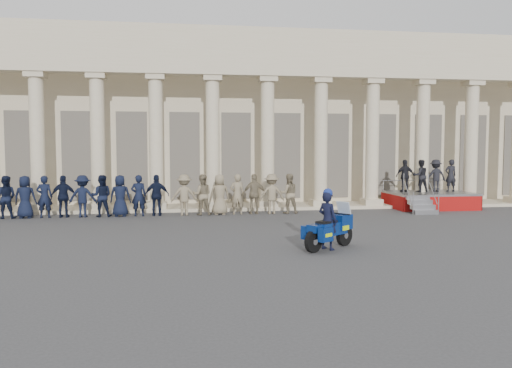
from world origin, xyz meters
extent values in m
plane|color=#39393B|center=(0.00, 0.00, 0.00)|extent=(90.00, 90.00, 0.00)
cube|color=#C4B493|center=(0.00, 15.00, 4.50)|extent=(40.00, 10.00, 9.00)
cube|color=#C4B493|center=(0.00, 8.80, 0.07)|extent=(40.00, 2.60, 0.15)
cube|color=#C4B493|center=(0.00, 8.00, 6.79)|extent=(35.80, 1.00, 1.00)
cube|color=#C4B493|center=(0.00, 8.00, 7.89)|extent=(35.80, 1.00, 1.20)
cube|color=#C4B493|center=(-9.10, 8.00, 0.30)|extent=(0.90, 0.90, 0.30)
cylinder|color=#C4B493|center=(-9.10, 8.00, 3.25)|extent=(0.64, 0.64, 5.60)
cube|color=#C4B493|center=(-9.10, 8.00, 6.17)|extent=(0.85, 0.85, 0.24)
cube|color=#C4B493|center=(-6.50, 8.00, 0.30)|extent=(0.90, 0.90, 0.30)
cylinder|color=#C4B493|center=(-6.50, 8.00, 3.25)|extent=(0.64, 0.64, 5.60)
cube|color=#C4B493|center=(-6.50, 8.00, 6.17)|extent=(0.85, 0.85, 0.24)
cube|color=#C4B493|center=(-3.90, 8.00, 0.30)|extent=(0.90, 0.90, 0.30)
cylinder|color=#C4B493|center=(-3.90, 8.00, 3.25)|extent=(0.64, 0.64, 5.60)
cube|color=#C4B493|center=(-3.90, 8.00, 6.17)|extent=(0.85, 0.85, 0.24)
cube|color=#C4B493|center=(-1.30, 8.00, 0.30)|extent=(0.90, 0.90, 0.30)
cylinder|color=#C4B493|center=(-1.30, 8.00, 3.25)|extent=(0.64, 0.64, 5.60)
cube|color=#C4B493|center=(-1.30, 8.00, 6.17)|extent=(0.85, 0.85, 0.24)
cube|color=#C4B493|center=(1.30, 8.00, 0.30)|extent=(0.90, 0.90, 0.30)
cylinder|color=#C4B493|center=(1.30, 8.00, 3.25)|extent=(0.64, 0.64, 5.60)
cube|color=#C4B493|center=(1.30, 8.00, 6.17)|extent=(0.85, 0.85, 0.24)
cube|color=#C4B493|center=(3.90, 8.00, 0.30)|extent=(0.90, 0.90, 0.30)
cylinder|color=#C4B493|center=(3.90, 8.00, 3.25)|extent=(0.64, 0.64, 5.60)
cube|color=#C4B493|center=(3.90, 8.00, 6.17)|extent=(0.85, 0.85, 0.24)
cube|color=#C4B493|center=(6.50, 8.00, 0.30)|extent=(0.90, 0.90, 0.30)
cylinder|color=#C4B493|center=(6.50, 8.00, 3.25)|extent=(0.64, 0.64, 5.60)
cube|color=#C4B493|center=(6.50, 8.00, 6.17)|extent=(0.85, 0.85, 0.24)
cube|color=#C4B493|center=(9.10, 8.00, 0.30)|extent=(0.90, 0.90, 0.30)
cylinder|color=#C4B493|center=(9.10, 8.00, 3.25)|extent=(0.64, 0.64, 5.60)
cube|color=#C4B493|center=(9.10, 8.00, 6.17)|extent=(0.85, 0.85, 0.24)
cube|color=#C4B493|center=(11.70, 8.00, 0.30)|extent=(0.90, 0.90, 0.30)
cylinder|color=#C4B493|center=(11.70, 8.00, 3.25)|extent=(0.64, 0.64, 5.60)
cube|color=#C4B493|center=(11.70, 8.00, 6.17)|extent=(0.85, 0.85, 0.24)
cube|color=black|center=(-10.40, 10.02, 2.55)|extent=(1.30, 0.12, 4.20)
cube|color=black|center=(-7.80, 10.02, 2.55)|extent=(1.30, 0.12, 4.20)
cube|color=black|center=(-5.20, 10.02, 2.55)|extent=(1.30, 0.12, 4.20)
cube|color=black|center=(-2.60, 10.02, 2.55)|extent=(1.30, 0.12, 4.20)
cube|color=black|center=(0.00, 10.02, 2.55)|extent=(1.30, 0.12, 4.20)
cube|color=black|center=(2.60, 10.02, 2.55)|extent=(1.30, 0.12, 4.20)
cube|color=black|center=(5.20, 10.02, 2.55)|extent=(1.30, 0.12, 4.20)
cube|color=black|center=(7.80, 10.02, 2.55)|extent=(1.30, 0.12, 4.20)
cube|color=black|center=(10.40, 10.02, 2.55)|extent=(1.30, 0.12, 4.20)
cube|color=black|center=(13.00, 10.02, 2.55)|extent=(1.30, 0.12, 4.20)
imported|color=black|center=(-10.02, 6.48, 0.90)|extent=(0.87, 0.68, 1.79)
imported|color=black|center=(-9.24, 6.48, 0.90)|extent=(0.88, 0.57, 1.79)
imported|color=black|center=(-8.46, 6.48, 0.90)|extent=(0.65, 0.43, 1.79)
imported|color=black|center=(-7.69, 6.48, 0.90)|extent=(1.05, 0.44, 1.79)
imported|color=black|center=(-6.91, 6.48, 0.90)|extent=(1.16, 0.67, 1.79)
imported|color=black|center=(-6.14, 6.48, 0.90)|extent=(0.87, 0.68, 1.79)
imported|color=black|center=(-5.36, 6.48, 0.90)|extent=(0.88, 0.57, 1.79)
imported|color=black|center=(-4.59, 6.48, 0.90)|extent=(0.65, 0.43, 1.79)
imported|color=black|center=(-3.81, 6.48, 0.90)|extent=(1.05, 0.44, 1.79)
imported|color=#807258|center=(-2.64, 6.48, 0.90)|extent=(1.16, 0.67, 1.79)
imported|color=#807258|center=(-1.86, 6.48, 0.90)|extent=(0.87, 0.68, 1.79)
imported|color=#807258|center=(-1.08, 6.48, 0.90)|extent=(0.88, 0.57, 1.79)
imported|color=#807258|center=(-0.31, 6.48, 0.90)|extent=(0.65, 0.43, 1.79)
imported|color=#807258|center=(0.47, 6.48, 0.90)|extent=(1.05, 0.44, 1.79)
imported|color=#807258|center=(1.24, 6.48, 0.90)|extent=(1.16, 0.67, 1.79)
imported|color=#807258|center=(2.02, 6.48, 0.90)|extent=(0.87, 0.68, 1.79)
cube|color=gray|center=(9.33, 7.59, 0.74)|extent=(3.89, 2.78, 0.10)
cube|color=maroon|center=(9.33, 6.22, 0.34)|extent=(3.89, 0.04, 0.69)
cube|color=maroon|center=(7.41, 7.59, 0.34)|extent=(0.04, 2.78, 0.69)
cube|color=maroon|center=(11.26, 7.59, 0.34)|extent=(0.04, 2.78, 0.69)
cube|color=gray|center=(7.99, 5.30, 0.10)|extent=(1.10, 0.28, 0.20)
cube|color=gray|center=(7.99, 5.58, 0.29)|extent=(1.10, 0.28, 0.20)
cube|color=gray|center=(7.99, 5.86, 0.49)|extent=(1.10, 0.28, 0.20)
cube|color=gray|center=(7.99, 6.14, 0.69)|extent=(1.10, 0.28, 0.20)
cylinder|color=gray|center=(9.33, 8.92, 1.29)|extent=(3.89, 0.04, 0.04)
imported|color=black|center=(8.13, 7.79, 1.58)|extent=(0.94, 0.39, 1.60)
imported|color=black|center=(8.93, 7.79, 1.58)|extent=(0.78, 0.60, 1.60)
imported|color=black|center=(9.73, 7.79, 1.58)|extent=(1.03, 0.59, 1.60)
imported|color=black|center=(10.53, 7.79, 1.58)|extent=(0.58, 0.38, 1.60)
cylinder|color=black|center=(2.14, -1.15, 0.32)|extent=(0.59, 0.49, 0.64)
cylinder|color=black|center=(0.97, -2.01, 0.32)|extent=(0.59, 0.49, 0.64)
cube|color=navy|center=(1.59, -1.55, 0.60)|extent=(1.14, 0.98, 0.37)
cube|color=navy|center=(1.98, -1.27, 0.75)|extent=(0.73, 0.72, 0.44)
cube|color=silver|center=(1.98, -1.27, 0.53)|extent=(0.34, 0.36, 0.12)
cube|color=#B2BFCC|center=(2.11, -1.17, 1.08)|extent=(0.42, 0.48, 0.52)
cube|color=black|center=(1.44, -1.67, 0.79)|extent=(0.70, 0.64, 0.10)
cube|color=navy|center=(1.01, -1.98, 0.68)|extent=(0.47, 0.47, 0.21)
cube|color=navy|center=(1.27, -2.17, 0.53)|extent=(0.48, 0.43, 0.39)
cube|color=#BBE20B|center=(1.27, -2.17, 0.53)|extent=(0.37, 0.36, 0.10)
cube|color=navy|center=(0.90, -1.68, 0.53)|extent=(0.48, 0.43, 0.39)
cube|color=#BBE20B|center=(0.90, -1.68, 0.53)|extent=(0.37, 0.36, 0.10)
cylinder|color=silver|center=(1.06, -1.65, 0.29)|extent=(0.53, 0.42, 0.10)
cylinder|color=black|center=(1.98, -1.27, 0.99)|extent=(0.43, 0.57, 0.03)
imported|color=black|center=(1.47, -1.64, 0.84)|extent=(0.69, 0.73, 1.68)
sphere|color=navy|center=(1.47, -1.64, 1.63)|extent=(0.28, 0.28, 0.28)
camera|label=1|loc=(-2.54, -15.44, 2.89)|focal=35.00mm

